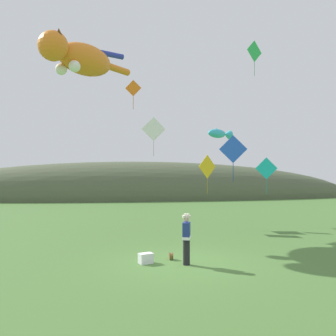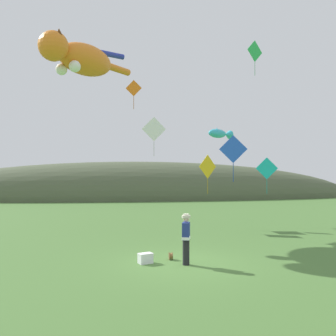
{
  "view_description": "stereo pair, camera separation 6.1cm",
  "coord_description": "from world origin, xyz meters",
  "px_view_note": "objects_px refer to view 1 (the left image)",
  "views": [
    {
      "loc": [
        -2.44,
        -13.01,
        3.33
      ],
      "look_at": [
        0.0,
        4.0,
        3.4
      ],
      "focal_mm": 40.0,
      "sensor_mm": 36.0,
      "label": 1
    },
    {
      "loc": [
        -2.38,
        -13.02,
        3.33
      ],
      "look_at": [
        0.0,
        4.0,
        3.4
      ],
      "focal_mm": 40.0,
      "sensor_mm": 36.0,
      "label": 2
    }
  ],
  "objects_px": {
    "kite_spool": "(171,256)",
    "kite_giant_cat": "(79,58)",
    "festival_attendant": "(186,237)",
    "kite_tube_streamer": "(103,53)",
    "kite_diamond_white": "(154,129)",
    "kite_diamond_orange": "(133,88)",
    "kite_diamond_blue": "(233,149)",
    "kite_diamond_green": "(254,51)",
    "picnic_cooler": "(146,258)",
    "kite_fish_windsock": "(219,134)",
    "kite_diamond_teal": "(266,169)",
    "kite_diamond_gold": "(207,167)"
  },
  "relations": [
    {
      "from": "festival_attendant",
      "to": "kite_giant_cat",
      "type": "distance_m",
      "value": 12.66
    },
    {
      "from": "kite_diamond_orange",
      "to": "kite_spool",
      "type": "bearing_deg",
      "value": -86.31
    },
    {
      "from": "kite_diamond_blue",
      "to": "kite_diamond_white",
      "type": "relative_size",
      "value": 0.94
    },
    {
      "from": "kite_diamond_green",
      "to": "kite_tube_streamer",
      "type": "bearing_deg",
      "value": 167.54
    },
    {
      "from": "kite_spool",
      "to": "kite_diamond_green",
      "type": "bearing_deg",
      "value": 54.24
    },
    {
      "from": "kite_diamond_white",
      "to": "kite_diamond_teal",
      "type": "relative_size",
      "value": 1.06
    },
    {
      "from": "festival_attendant",
      "to": "kite_tube_streamer",
      "type": "distance_m",
      "value": 16.58
    },
    {
      "from": "kite_diamond_gold",
      "to": "kite_diamond_white",
      "type": "bearing_deg",
      "value": 161.46
    },
    {
      "from": "festival_attendant",
      "to": "kite_spool",
      "type": "relative_size",
      "value": 6.39
    },
    {
      "from": "kite_tube_streamer",
      "to": "kite_diamond_blue",
      "type": "bearing_deg",
      "value": -51.81
    },
    {
      "from": "kite_fish_windsock",
      "to": "kite_diamond_teal",
      "type": "distance_m",
      "value": 3.63
    },
    {
      "from": "festival_attendant",
      "to": "kite_spool",
      "type": "xyz_separation_m",
      "value": [
        -0.42,
        0.8,
        -0.81
      ]
    },
    {
      "from": "kite_giant_cat",
      "to": "kite_diamond_white",
      "type": "height_order",
      "value": "kite_giant_cat"
    },
    {
      "from": "kite_diamond_blue",
      "to": "kite_diamond_orange",
      "type": "xyz_separation_m",
      "value": [
        -4.38,
        8.44,
        4.63
      ]
    },
    {
      "from": "festival_attendant",
      "to": "kite_diamond_gold",
      "type": "height_order",
      "value": "kite_diamond_gold"
    },
    {
      "from": "kite_diamond_gold",
      "to": "kite_diamond_green",
      "type": "distance_m",
      "value": 8.58
    },
    {
      "from": "kite_diamond_blue",
      "to": "kite_diamond_green",
      "type": "relative_size",
      "value": 0.97
    },
    {
      "from": "kite_giant_cat",
      "to": "kite_diamond_white",
      "type": "distance_m",
      "value": 5.87
    },
    {
      "from": "kite_diamond_blue",
      "to": "kite_diamond_green",
      "type": "height_order",
      "value": "kite_diamond_green"
    },
    {
      "from": "kite_diamond_gold",
      "to": "kite_diamond_green",
      "type": "height_order",
      "value": "kite_diamond_green"
    },
    {
      "from": "kite_fish_windsock",
      "to": "kite_spool",
      "type": "bearing_deg",
      "value": -115.96
    },
    {
      "from": "festival_attendant",
      "to": "kite_giant_cat",
      "type": "xyz_separation_m",
      "value": [
        -4.44,
        8.23,
        8.53
      ]
    },
    {
      "from": "kite_diamond_green",
      "to": "kite_diamond_orange",
      "type": "height_order",
      "value": "kite_diamond_green"
    },
    {
      "from": "kite_diamond_teal",
      "to": "festival_attendant",
      "type": "bearing_deg",
      "value": -126.63
    },
    {
      "from": "kite_spool",
      "to": "kite_tube_streamer",
      "type": "bearing_deg",
      "value": 103.29
    },
    {
      "from": "kite_spool",
      "to": "kite_fish_windsock",
      "type": "height_order",
      "value": "kite_fish_windsock"
    },
    {
      "from": "kite_diamond_green",
      "to": "kite_diamond_teal",
      "type": "xyz_separation_m",
      "value": [
        0.25,
        -1.33,
        -7.66
      ]
    },
    {
      "from": "kite_giant_cat",
      "to": "kite_diamond_orange",
      "type": "height_order",
      "value": "kite_giant_cat"
    },
    {
      "from": "kite_spool",
      "to": "kite_giant_cat",
      "type": "relative_size",
      "value": 0.05
    },
    {
      "from": "kite_spool",
      "to": "kite_giant_cat",
      "type": "height_order",
      "value": "kite_giant_cat"
    },
    {
      "from": "kite_spool",
      "to": "kite_diamond_gold",
      "type": "xyz_separation_m",
      "value": [
        3.36,
        7.88,
        3.34
      ]
    },
    {
      "from": "kite_diamond_teal",
      "to": "kite_diamond_orange",
      "type": "distance_m",
      "value": 10.46
    },
    {
      "from": "kite_diamond_gold",
      "to": "kite_diamond_white",
      "type": "distance_m",
      "value": 3.97
    },
    {
      "from": "kite_fish_windsock",
      "to": "kite_diamond_gold",
      "type": "xyz_separation_m",
      "value": [
        -1.1,
        -1.29,
        -2.1
      ]
    },
    {
      "from": "kite_giant_cat",
      "to": "picnic_cooler",
      "type": "bearing_deg",
      "value": -68.74
    },
    {
      "from": "kite_diamond_gold",
      "to": "kite_diamond_blue",
      "type": "bearing_deg",
      "value": -86.83
    },
    {
      "from": "picnic_cooler",
      "to": "kite_diamond_white",
      "type": "relative_size",
      "value": 0.24
    },
    {
      "from": "kite_diamond_green",
      "to": "kite_diamond_teal",
      "type": "height_order",
      "value": "kite_diamond_green"
    },
    {
      "from": "kite_spool",
      "to": "kite_diamond_blue",
      "type": "relative_size",
      "value": 0.12
    },
    {
      "from": "kite_spool",
      "to": "festival_attendant",
      "type": "bearing_deg",
      "value": -62.1
    },
    {
      "from": "kite_spool",
      "to": "kite_diamond_orange",
      "type": "height_order",
      "value": "kite_diamond_orange"
    },
    {
      "from": "kite_diamond_orange",
      "to": "kite_tube_streamer",
      "type": "bearing_deg",
      "value": -171.02
    },
    {
      "from": "festival_attendant",
      "to": "kite_fish_windsock",
      "type": "bearing_deg",
      "value": 67.93
    },
    {
      "from": "kite_tube_streamer",
      "to": "kite_diamond_orange",
      "type": "height_order",
      "value": "kite_tube_streamer"
    },
    {
      "from": "kite_diamond_teal",
      "to": "kite_diamond_orange",
      "type": "xyz_separation_m",
      "value": [
        -8.02,
        3.81,
        5.53
      ]
    },
    {
      "from": "picnic_cooler",
      "to": "kite_diamond_orange",
      "type": "xyz_separation_m",
      "value": [
        0.18,
        12.58,
        8.74
      ]
    },
    {
      "from": "kite_giant_cat",
      "to": "kite_diamond_teal",
      "type": "height_order",
      "value": "kite_giant_cat"
    },
    {
      "from": "kite_diamond_blue",
      "to": "kite_diamond_teal",
      "type": "xyz_separation_m",
      "value": [
        3.64,
        4.63,
        -0.91
      ]
    },
    {
      "from": "kite_spool",
      "to": "kite_giant_cat",
      "type": "bearing_deg",
      "value": 118.37
    },
    {
      "from": "kite_diamond_white",
      "to": "kite_diamond_orange",
      "type": "xyz_separation_m",
      "value": [
        -1.07,
        3.27,
        3.15
      ]
    }
  ]
}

